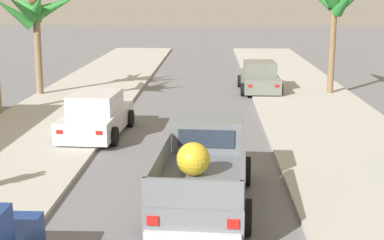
{
  "coord_description": "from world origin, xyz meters",
  "views": [
    {
      "loc": [
        0.84,
        -6.0,
        4.85
      ],
      "look_at": [
        0.27,
        9.38,
        1.2
      ],
      "focal_mm": 49.67,
      "sensor_mm": 36.0,
      "label": 1
    }
  ],
  "objects_px": {
    "car_left_mid": "(259,78)",
    "palm_tree_right_back": "(35,11)",
    "car_left_near": "(97,115)",
    "pickup_truck": "(204,171)",
    "palm_tree_left_fore": "(336,2)"
  },
  "relations": [
    {
      "from": "pickup_truck",
      "to": "palm_tree_right_back",
      "type": "bearing_deg",
      "value": 121.37
    },
    {
      "from": "pickup_truck",
      "to": "car_left_near",
      "type": "relative_size",
      "value": 1.23
    },
    {
      "from": "car_left_mid",
      "to": "palm_tree_left_fore",
      "type": "height_order",
      "value": "palm_tree_left_fore"
    },
    {
      "from": "car_left_near",
      "to": "palm_tree_left_fore",
      "type": "height_order",
      "value": "palm_tree_left_fore"
    },
    {
      "from": "pickup_truck",
      "to": "car_left_mid",
      "type": "distance_m",
      "value": 15.25
    },
    {
      "from": "pickup_truck",
      "to": "palm_tree_left_fore",
      "type": "bearing_deg",
      "value": 66.98
    },
    {
      "from": "palm_tree_left_fore",
      "to": "palm_tree_right_back",
      "type": "relative_size",
      "value": 1.11
    },
    {
      "from": "car_left_near",
      "to": "palm_tree_left_fore",
      "type": "distance_m",
      "value": 13.4
    },
    {
      "from": "car_left_near",
      "to": "car_left_mid",
      "type": "distance_m",
      "value": 11.01
    },
    {
      "from": "car_left_near",
      "to": "palm_tree_right_back",
      "type": "xyz_separation_m",
      "value": [
        -4.37,
        7.4,
        3.36
      ]
    },
    {
      "from": "pickup_truck",
      "to": "palm_tree_left_fore",
      "type": "relative_size",
      "value": 0.96
    },
    {
      "from": "car_left_mid",
      "to": "palm_tree_right_back",
      "type": "bearing_deg",
      "value": -172.0
    },
    {
      "from": "car_left_near",
      "to": "palm_tree_right_back",
      "type": "height_order",
      "value": "palm_tree_right_back"
    },
    {
      "from": "pickup_truck",
      "to": "car_left_near",
      "type": "xyz_separation_m",
      "value": [
        -3.86,
        6.1,
        -0.08
      ]
    },
    {
      "from": "pickup_truck",
      "to": "car_left_near",
      "type": "height_order",
      "value": "pickup_truck"
    }
  ]
}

